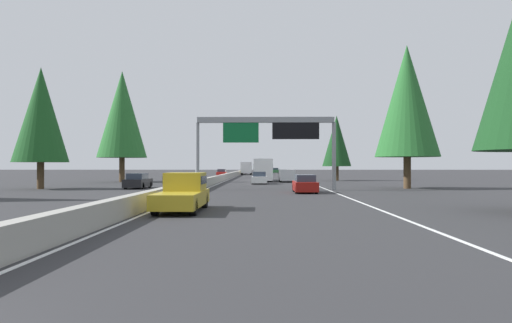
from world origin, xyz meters
TOP-DOWN VIEW (x-y plane):
  - ground_plane at (60.00, 0.00)m, footprint 320.00×320.00m
  - median_barrier at (80.00, 0.30)m, footprint 180.00×0.56m
  - shoulder_stripe_right at (70.00, -11.52)m, footprint 160.00×0.16m
  - shoulder_stripe_median at (70.00, -0.25)m, footprint 160.00×0.16m
  - sign_gantry_overhead at (35.56, -6.03)m, footprint 0.50×12.68m
  - pickup_far_center at (17.29, -1.72)m, footprint 5.60×2.00m
  - sedan_near_center at (31.91, -9.07)m, footprint 4.40×1.80m
  - sedan_distant_a at (49.11, -5.18)m, footprint 4.40×1.80m
  - sedan_distant_b at (125.71, -9.14)m, footprint 4.40×1.80m
  - box_truck_mid_center at (101.52, -1.61)m, footprint 8.50×2.40m
  - minivan_near_right at (55.10, -8.75)m, footprint 5.00×1.95m
  - bus_far_left at (59.31, -5.63)m, footprint 11.50×2.55m
  - oncoming_near at (38.48, 6.49)m, footprint 4.40×1.80m
  - oncoming_far at (85.16, 2.71)m, footprint 4.40×1.80m
  - conifer_right_near at (38.59, -19.51)m, footprint 6.10×6.10m
  - conifer_right_mid at (61.05, -16.37)m, footprint 4.19×4.19m
  - conifer_left_near at (37.11, 15.34)m, footprint 5.06×5.06m
  - conifer_left_mid at (54.94, 13.27)m, footprint 6.55×6.55m

SIDE VIEW (x-z plane):
  - ground_plane at x=60.00m, z-range 0.00..0.00m
  - shoulder_stripe_right at x=70.00m, z-range 0.00..0.01m
  - shoulder_stripe_median at x=70.00m, z-range 0.00..0.01m
  - median_barrier at x=80.00m, z-range 0.00..0.90m
  - sedan_near_center at x=31.91m, z-range -0.05..1.42m
  - sedan_distant_a at x=49.11m, z-range -0.05..1.42m
  - sedan_distant_b at x=125.71m, z-range -0.05..1.42m
  - oncoming_near at x=38.48m, z-range -0.05..1.42m
  - oncoming_far at x=85.16m, z-range -0.05..1.42m
  - pickup_far_center at x=17.29m, z-range -0.02..1.84m
  - minivan_near_right at x=55.10m, z-range 0.11..1.80m
  - box_truck_mid_center at x=101.52m, z-range 0.14..3.09m
  - bus_far_left at x=59.31m, z-range 0.17..3.27m
  - sign_gantry_overhead at x=35.56m, z-range 1.95..8.53m
  - conifer_right_mid at x=61.05m, z-range 1.02..10.54m
  - conifer_left_near at x=37.11m, z-range 1.24..12.75m
  - conifer_right_near at x=38.59m, z-range 1.50..15.36m
  - conifer_left_mid at x=54.94m, z-range 1.61..16.49m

